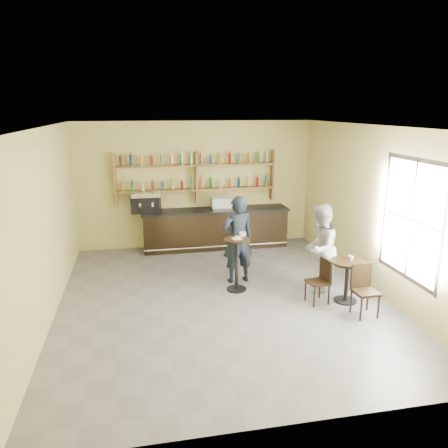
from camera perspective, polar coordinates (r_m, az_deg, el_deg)
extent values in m
plane|color=slate|center=(8.41, -0.28, -9.72)|extent=(7.00, 7.00, 0.00)
plane|color=white|center=(7.65, -0.31, 12.62)|extent=(7.00, 7.00, 0.00)
plane|color=#D4C978|center=(11.26, -3.70, 5.15)|extent=(7.00, 0.00, 7.00)
plane|color=#D4C978|center=(4.67, 8.04, -9.38)|extent=(7.00, 0.00, 7.00)
plane|color=#D4C978|center=(7.90, -22.19, -0.19)|extent=(0.00, 7.00, 7.00)
plane|color=#D4C978|center=(8.93, 18.97, 1.78)|extent=(0.00, 7.00, 7.00)
plane|color=white|center=(7.92, 23.27, 0.50)|extent=(0.00, 2.00, 2.00)
cube|color=white|center=(8.43, 1.69, -1.93)|extent=(0.20, 0.20, 0.00)
torus|color=gold|center=(8.42, 1.77, -1.78)|extent=(0.16, 0.16, 0.04)
imported|color=white|center=(8.54, 2.46, -1.37)|extent=(0.17, 0.17, 0.10)
imported|color=black|center=(8.91, 1.80, -2.03)|extent=(0.72, 0.53, 1.82)
imported|color=white|center=(8.33, 16.24, -4.32)|extent=(0.13, 0.13, 0.09)
imported|color=gray|center=(8.69, 12.39, -3.11)|extent=(1.05, 1.07, 1.74)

